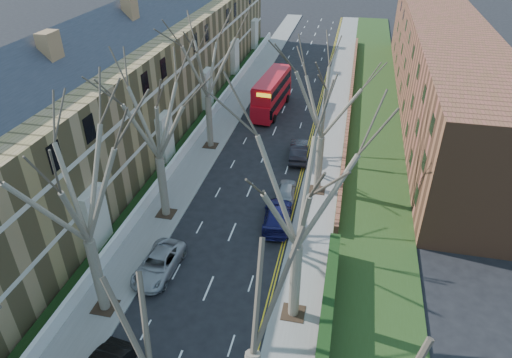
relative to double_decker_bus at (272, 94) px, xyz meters
The scene contains 16 objects.
pavement_left 5.12m from the double_decker_bus, behind, with size 3.00×102.00×0.12m, color slate.
pavement_right 7.62m from the double_decker_bus, ahead, with size 3.00×102.00×0.12m, color slate.
terrace_left 14.76m from the double_decker_bus, 149.19° to the right, with size 9.70×78.00×13.60m.
flats_right 19.58m from the double_decker_bus, 13.92° to the left, with size 13.97×54.00×10.00m.
front_wall_left 9.79m from the double_decker_bus, 130.72° to the right, with size 0.30×78.00×1.00m.
grass_verge_right 12.00m from the double_decker_bus, ahead, with size 6.00×102.00×0.06m.
tree_left_mid 33.49m from the double_decker_bus, 97.70° to the right, with size 10.50×10.50×14.71m.
tree_left_far 23.88m from the double_decker_bus, 101.07° to the right, with size 10.15×10.15×14.22m.
tree_left_dist 13.51m from the double_decker_bus, 112.91° to the right, with size 10.50×10.50×14.71m.
tree_right_mid 32.04m from the double_decker_bus, 76.96° to the right, with size 10.50×10.50×14.71m.
tree_right_far 19.19m from the double_decker_bus, 66.73° to the right, with size 10.15×10.15×14.22m.
double_decker_bus is the anchor object (origin of this frame).
car_left_far 28.71m from the double_decker_bus, 94.74° to the right, with size 2.28×4.95×1.38m, color #98999E.
car_right_near 22.06m from the double_decker_bus, 78.24° to the right, with size 2.10×5.18×1.50m, color #17164E.
car_right_mid 18.37m from the double_decker_bus, 75.52° to the right, with size 1.50×3.73×1.27m, color gray.
car_right_far 11.85m from the double_decker_bus, 66.61° to the right, with size 1.68×4.83×1.59m, color black.
Camera 1 is at (7.59, -11.30, 21.66)m, focal length 32.00 mm.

